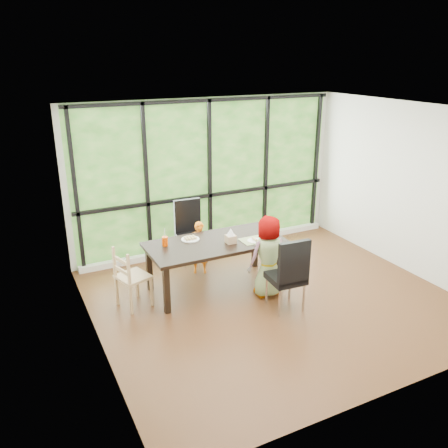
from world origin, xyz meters
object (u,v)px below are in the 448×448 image
at_px(orange_cup, 165,241).
at_px(white_mug, 266,229).
at_px(dining_table, 215,265).
at_px(child_toddler, 200,248).
at_px(plate_far, 190,239).
at_px(chair_end_beech, 133,277).
at_px(plate_near, 255,241).
at_px(chair_window_leather, 191,233).
at_px(green_cup, 272,235).
at_px(tissue_box, 231,239).
at_px(child_older, 268,256).
at_px(chair_interior_leather, 286,273).

xyz_separation_m(orange_cup, white_mug, (1.62, -0.16, -0.03)).
xyz_separation_m(dining_table, child_toddler, (0.00, 0.58, 0.06)).
bearing_deg(plate_far, dining_table, -38.44).
relative_size(chair_end_beech, plate_near, 4.11).
distance_m(plate_far, white_mug, 1.22).
distance_m(chair_window_leather, plate_far, 0.85).
xyz_separation_m(child_toddler, green_cup, (0.83, -0.86, 0.38)).
height_order(orange_cup, tissue_box, orange_cup).
bearing_deg(chair_window_leather, child_older, -66.59).
bearing_deg(plate_near, plate_far, 150.71).
relative_size(dining_table, green_cup, 15.61).
xyz_separation_m(chair_interior_leather, white_mug, (0.29, 1.02, 0.25)).
bearing_deg(tissue_box, plate_near, -16.16).
distance_m(child_older, plate_near, 0.35).
height_order(dining_table, white_mug, white_mug).
distance_m(chair_interior_leather, tissue_box, 0.99).
xyz_separation_m(chair_interior_leather, orange_cup, (-1.33, 1.18, 0.28)).
bearing_deg(plate_near, chair_window_leather, 112.83).
xyz_separation_m(dining_table, plate_far, (-0.30, 0.24, 0.38)).
distance_m(dining_table, chair_window_leather, 1.00).
bearing_deg(chair_end_beech, child_toddler, -83.22).
distance_m(chair_interior_leather, orange_cup, 1.80).
xyz_separation_m(dining_table, chair_interior_leather, (0.62, -0.98, 0.17)).
xyz_separation_m(dining_table, chair_end_beech, (-1.26, 0.01, 0.08)).
bearing_deg(chair_interior_leather, plate_far, -49.28).
distance_m(plate_near, white_mug, 0.45).
xyz_separation_m(child_older, plate_far, (-0.90, 0.78, 0.15)).
relative_size(chair_end_beech, white_mug, 11.22).
relative_size(plate_near, tissue_box, 1.58).
bearing_deg(chair_end_beech, tissue_box, -113.26).
distance_m(child_toddler, plate_far, 0.56).
bearing_deg(green_cup, white_mug, 75.95).
distance_m(chair_interior_leather, chair_end_beech, 2.13).
xyz_separation_m(child_older, white_mug, (0.30, 0.58, 0.18)).
bearing_deg(tissue_box, chair_interior_leather, -63.56).
relative_size(dining_table, tissue_box, 14.65).
distance_m(chair_end_beech, orange_cup, 0.69).
height_order(chair_interior_leather, orange_cup, chair_interior_leather).
bearing_deg(tissue_box, green_cup, -12.58).
bearing_deg(child_older, green_cup, -128.86).
xyz_separation_m(dining_table, chair_window_leather, (0.03, 0.99, 0.17)).
bearing_deg(green_cup, child_older, -129.86).
relative_size(chair_window_leather, chair_end_beech, 1.20).
distance_m(plate_near, orange_cup, 1.33).
height_order(child_toddler, white_mug, child_toddler).
distance_m(chair_end_beech, white_mug, 2.19).
distance_m(plate_far, green_cup, 1.24).
distance_m(dining_table, child_older, 0.84).
height_order(chair_window_leather, white_mug, chair_window_leather).
xyz_separation_m(green_cup, tissue_box, (-0.63, 0.14, -0.01)).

